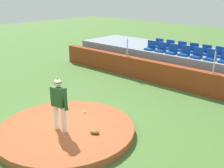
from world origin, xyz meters
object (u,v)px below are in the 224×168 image
Objects in this scene: stadium_chair_3 at (185,52)px; stadium_chair_2 at (172,51)px; stadium_chair_11 at (206,52)px; stadium_chair_9 at (181,48)px; stadium_chair_8 at (169,46)px; fielding_glove at (95,132)px; stadium_chair_7 at (158,45)px; stadium_chair_4 at (197,55)px; stadium_chair_0 at (150,47)px; stadium_chair_1 at (161,49)px; pitcher at (59,101)px; baseball at (85,112)px; stadium_chair_10 at (193,50)px; stadium_chair_12 at (219,54)px; stadium_chair_5 at (211,57)px.

stadium_chair_2 is at bearing 3.49° from stadium_chair_3.
stadium_chair_11 is at bearing -147.25° from stadium_chair_2.
stadium_chair_3 is 1.13m from stadium_chair_9.
stadium_chair_11 is at bearing 179.95° from stadium_chair_8.
fielding_glove is at bearing 91.99° from stadium_chair_11.
stadium_chair_3 and stadium_chair_7 have the same top height.
stadium_chair_3 and stadium_chair_9 have the same top height.
stadium_chair_4 and stadium_chair_8 have the same top height.
stadium_chair_0 is 0.69m from stadium_chair_1.
pitcher reaches higher than stadium_chair_0.
stadium_chair_10 reaches higher than baseball.
stadium_chair_10 is at bearing -0.76° from stadium_chair_12.
stadium_chair_10 is at bearing -1.10° from stadium_chair_11.
stadium_chair_2 is 1.69m from stadium_chair_7.
stadium_chair_4 is 1.00× the size of stadium_chair_11.
stadium_chair_4 is 1.16m from stadium_chair_12.
stadium_chair_8 and stadium_chair_11 have the same top height.
baseball is 6.68m from stadium_chair_3.
stadium_chair_5 is at bearing 162.40° from stadium_chair_8.
stadium_chair_2 is (-0.75, 7.90, 0.21)m from pitcher.
stadium_chair_11 reaches higher than fielding_glove.
stadium_chair_12 is at bearing -162.73° from stadium_chair_1.
pitcher reaches higher than stadium_chair_8.
stadium_chair_2 and stadium_chair_4 have the same top height.
stadium_chair_0 is at bearing 32.43° from stadium_chair_9.
stadium_chair_1 is 0.70m from stadium_chair_2.
fielding_glove is 7.54m from stadium_chair_3.
stadium_chair_0 is at bearing -0.25° from stadium_chair_5.
stadium_chair_1 is 1.00× the size of stadium_chair_8.
stadium_chair_7 is 2.85m from stadium_chair_11.
baseball is 0.25× the size of fielding_glove.
fielding_glove is at bearing 112.78° from stadium_chair_0.
stadium_chair_4 is at bearing 145.94° from stadium_chair_9.
stadium_chair_5 is at bearing 75.26° from pitcher.
stadium_chair_3 is at bearing 127.60° from stadium_chair_9.
stadium_chair_1 and stadium_chair_10 have the same top height.
stadium_chair_2 and stadium_chair_10 have the same top height.
stadium_chair_12 reaches higher than baseball.
stadium_chair_0 is (-2.15, 7.95, 0.21)m from pitcher.
stadium_chair_4 is 1.00× the size of stadium_chair_9.
fielding_glove is at bearing 110.85° from stadium_chair_7.
stadium_chair_3 is at bearing -2.99° from stadium_chair_4.
stadium_chair_4 is 1.14m from stadium_chair_10.
stadium_chair_3 is at bearing 87.09° from baseball.
stadium_chair_0 is at bearing -82.14° from fielding_glove.
stadium_chair_9 is at bearing -93.32° from fielding_glove.
stadium_chair_0 and stadium_chair_9 have the same top height.
stadium_chair_3 is 1.00× the size of stadium_chair_9.
stadium_chair_9 is (1.40, 0.89, 0.00)m from stadium_chair_0.
stadium_chair_4 is at bearing 81.12° from baseball.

